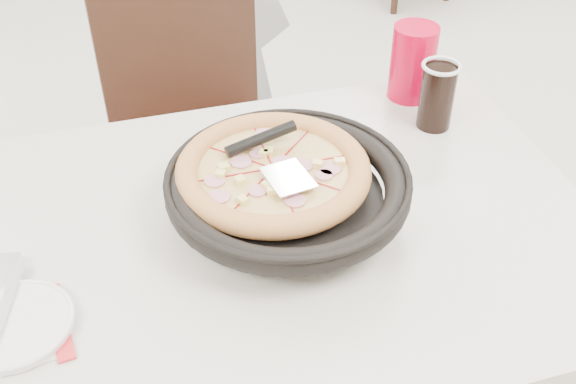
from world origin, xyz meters
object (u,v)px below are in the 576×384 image
object	(u,v)px
main_table	(254,368)
cola_glass	(437,98)
pizza_pan	(288,196)
pizza	(273,179)
chair_far	(204,156)
side_plate	(15,325)
red_cup	(413,62)

from	to	relation	value
main_table	cola_glass	xyz separation A→B (m)	(0.44, 0.21, 0.44)
main_table	pizza_pan	world-z (taller)	pizza_pan
pizza_pan	pizza	world-z (taller)	pizza
chair_far	cola_glass	world-z (taller)	chair_far
cola_glass	main_table	bearing A→B (deg)	-155.01
chair_far	side_plate	xyz separation A→B (m)	(-0.39, -0.73, 0.28)
chair_far	cola_glass	size ratio (longest dim) A/B	7.31
pizza	side_plate	world-z (taller)	pizza
pizza_pan	main_table	bearing A→B (deg)	-166.74
pizza	red_cup	size ratio (longest dim) A/B	1.78
main_table	red_cup	world-z (taller)	red_cup
main_table	side_plate	size ratio (longest dim) A/B	7.30
chair_far	cola_glass	bearing A→B (deg)	130.37
cola_glass	pizza	bearing A→B (deg)	-157.57
pizza_pan	cola_glass	xyz separation A→B (m)	(0.36, 0.19, 0.02)
main_table	pizza	size ratio (longest dim) A/B	4.21
main_table	pizza_pan	bearing A→B (deg)	13.26
chair_far	red_cup	xyz separation A→B (m)	(0.42, -0.29, 0.35)
pizza_pan	side_plate	bearing A→B (deg)	-163.35
pizza_pan	cola_glass	bearing A→B (deg)	27.24
chair_far	pizza_pan	xyz separation A→B (m)	(0.05, -0.60, 0.32)
pizza_pan	red_cup	xyz separation A→B (m)	(0.37, 0.31, 0.04)
pizza	chair_far	bearing A→B (deg)	93.69
red_cup	side_plate	bearing A→B (deg)	-151.31
pizza	cola_glass	distance (m)	0.41
chair_far	red_cup	size ratio (longest dim) A/B	5.94
side_plate	cola_glass	xyz separation A→B (m)	(0.81, 0.32, 0.06)
side_plate	red_cup	xyz separation A→B (m)	(0.81, 0.44, 0.07)
main_table	red_cup	bearing A→B (deg)	36.55
main_table	pizza	world-z (taller)	pizza
chair_far	side_plate	distance (m)	0.87
side_plate	red_cup	distance (m)	0.92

